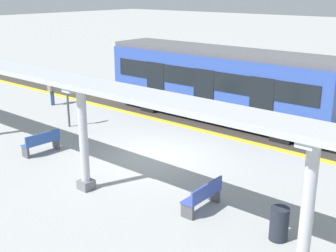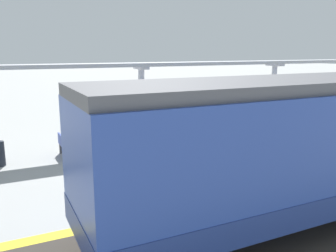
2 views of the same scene
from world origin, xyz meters
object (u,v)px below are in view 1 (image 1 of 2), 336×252
at_px(bench_near_end, 42,143).
at_px(passenger_waiting_near_edge, 52,87).
at_px(bench_mid_platform, 203,196).
at_px(train_near_carriage, 220,84).
at_px(canopy_pillar_third, 83,138).
at_px(canopy_pillar_fourth, 307,212).
at_px(trash_bin, 279,224).
at_px(platform_info_sign, 68,99).

bearing_deg(bench_near_end, passenger_waiting_near_edge, -128.70).
bearing_deg(bench_mid_platform, train_near_carriage, -148.87).
relative_size(canopy_pillar_third, canopy_pillar_fourth, 1.00).
height_order(train_near_carriage, canopy_pillar_third, train_near_carriage).
bearing_deg(bench_near_end, bench_mid_platform, 92.44).
relative_size(bench_mid_platform, trash_bin, 1.71).
bearing_deg(train_near_carriage, canopy_pillar_third, 6.42).
bearing_deg(platform_info_sign, canopy_pillar_fourth, 73.72).
bearing_deg(canopy_pillar_fourth, platform_info_sign, -106.28).
bearing_deg(train_near_carriage, platform_info_sign, -42.19).
distance_m(train_near_carriage, canopy_pillar_fourth, 12.27).
height_order(bench_mid_platform, passenger_waiting_near_edge, passenger_waiting_near_edge).
height_order(bench_near_end, platform_info_sign, platform_info_sign).
relative_size(train_near_carriage, platform_info_sign, 5.32).
bearing_deg(trash_bin, canopy_pillar_third, -78.31).
bearing_deg(platform_info_sign, trash_bin, 77.88).
distance_m(canopy_pillar_fourth, bench_near_end, 11.14).
height_order(bench_mid_platform, trash_bin, trash_bin).
xyz_separation_m(trash_bin, passenger_waiting_near_edge, (-4.43, -15.76, 0.58)).
distance_m(bench_near_end, bench_mid_platform, 7.48).
relative_size(canopy_pillar_fourth, platform_info_sign, 1.54).
distance_m(train_near_carriage, bench_mid_platform, 9.21).
xyz_separation_m(canopy_pillar_third, trash_bin, (-1.26, 6.07, -1.27)).
bearing_deg(passenger_waiting_near_edge, platform_info_sign, 64.19).
distance_m(bench_mid_platform, trash_bin, 2.38).
xyz_separation_m(bench_mid_platform, platform_info_sign, (-2.53, -9.49, 0.89)).
xyz_separation_m(bench_near_end, platform_info_sign, (-2.84, -2.01, 0.89)).
bearing_deg(passenger_waiting_near_edge, train_near_carriage, 111.35).
distance_m(train_near_carriage, bench_near_end, 8.68).
distance_m(train_near_carriage, trash_bin, 10.65).
bearing_deg(bench_near_end, platform_info_sign, -144.77).
height_order(canopy_pillar_fourth, trash_bin, canopy_pillar_fourth).
relative_size(canopy_pillar_fourth, bench_near_end, 2.23).
relative_size(canopy_pillar_third, bench_near_end, 2.23).
xyz_separation_m(canopy_pillar_third, bench_mid_platform, (-1.28, 3.69, -1.27)).
bearing_deg(bench_near_end, canopy_pillar_third, 75.79).
distance_m(canopy_pillar_fourth, bench_mid_platform, 3.98).
relative_size(bench_near_end, platform_info_sign, 0.69).
height_order(canopy_pillar_fourth, bench_near_end, canopy_pillar_fourth).
relative_size(train_near_carriage, bench_near_end, 7.71).
height_order(canopy_pillar_third, platform_info_sign, canopy_pillar_third).
height_order(canopy_pillar_third, canopy_pillar_fourth, same).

